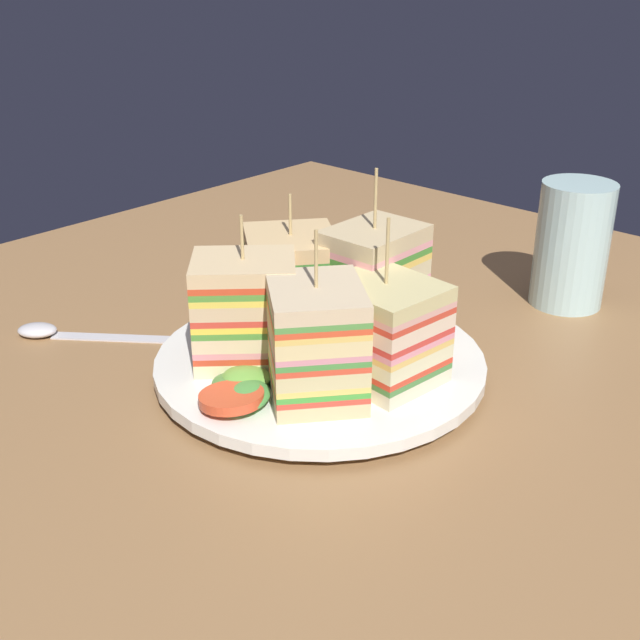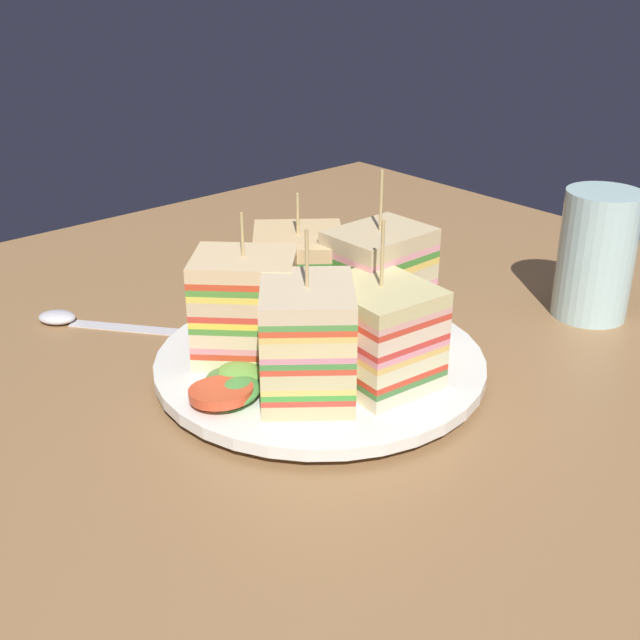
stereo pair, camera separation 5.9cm
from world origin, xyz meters
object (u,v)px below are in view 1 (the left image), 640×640
sandwich_wedge_4 (291,283)px  drinking_glass (571,253)px  sandwich_wedge_3 (373,284)px  sandwich_wedge_2 (384,331)px  spoon (60,332)px  chip_pile (300,349)px  plate (320,364)px  sandwich_wedge_0 (246,311)px  sandwich_wedge_1 (316,342)px

sandwich_wedge_4 → drinking_glass: 25.78cm
sandwich_wedge_3 → sandwich_wedge_2: bearing=45.7°
spoon → drinking_glass: size_ratio=1.05×
chip_pile → drinking_glass: drinking_glass is taller
sandwich_wedge_2 → sandwich_wedge_4: size_ratio=1.07×
plate → sandwich_wedge_0: size_ratio=2.20×
sandwich_wedge_2 → drinking_glass: sandwich_wedge_2 is taller
sandwich_wedge_2 → drinking_glass: bearing=-88.8°
sandwich_wedge_4 → spoon: sandwich_wedge_4 is taller
sandwich_wedge_0 → sandwich_wedge_4: (-6.06, -1.34, -0.04)cm
plate → sandwich_wedge_4: sandwich_wedge_4 is taller
sandwich_wedge_2 → drinking_glass: size_ratio=1.07×
plate → sandwich_wedge_0: (3.97, -3.59, 4.58)cm
plate → spoon: 22.45cm
sandwich_wedge_2 → sandwich_wedge_4: 10.32cm
sandwich_wedge_4 → sandwich_wedge_1: bearing=2.0°
plate → spoon: bearing=-64.7°
sandwich_wedge_0 → sandwich_wedge_1: (0.14, 7.02, -0.03)cm
sandwich_wedge_0 → sandwich_wedge_4: sandwich_wedge_0 is taller
plate → sandwich_wedge_2: bearing=98.0°
sandwich_wedge_0 → sandwich_wedge_2: 10.07cm
sandwich_wedge_1 → chip_pile: sandwich_wedge_1 is taller
drinking_glass → chip_pile: bearing=-17.7°
sandwich_wedge_4 → drinking_glass: (-22.79, 12.03, -0.77)cm
sandwich_wedge_4 → drinking_glass: bearing=100.7°
sandwich_wedge_0 → drinking_glass: (-28.84, 10.69, -0.82)cm
sandwich_wedge_3 → sandwich_wedge_0: bearing=-24.3°
sandwich_wedge_0 → sandwich_wedge_2: size_ratio=0.94×
sandwich_wedge_3 → drinking_glass: bearing=161.1°
sandwich_wedge_1 → sandwich_wedge_4: 10.40cm
sandwich_wedge_1 → chip_pile: bearing=4.6°
sandwich_wedge_0 → sandwich_wedge_2: bearing=-17.1°
sandwich_wedge_1 → sandwich_wedge_4: bearing=2.8°
sandwich_wedge_1 → sandwich_wedge_3: (-9.44, -2.88, 0.47)cm
sandwich_wedge_4 → spoon: bearing=-104.1°
sandwich_wedge_0 → sandwich_wedge_4: 6.20cm
sandwich_wedge_3 → sandwich_wedge_4: bearing=-59.7°
sandwich_wedge_0 → sandwich_wedge_1: sandwich_wedge_1 is taller
sandwich_wedge_1 → sandwich_wedge_3: bearing=-33.7°
sandwich_wedge_0 → sandwich_wedge_1: bearing=-46.3°
drinking_glass → plate: bearing=-15.9°
sandwich_wedge_1 → drinking_glass: sandwich_wedge_1 is taller
plate → drinking_glass: drinking_glass is taller
spoon → chip_pile: bearing=166.6°
sandwich_wedge_2 → chip_pile: 7.26cm
sandwich_wedge_1 → sandwich_wedge_2: size_ratio=1.00×
drinking_glass → sandwich_wedge_0: bearing=-20.3°
chip_pile → spoon: 21.11cm
sandwich_wedge_1 → sandwich_wedge_2: (-4.86, 1.87, -0.35)cm
sandwich_wedge_4 → chip_pile: bearing=-0.1°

